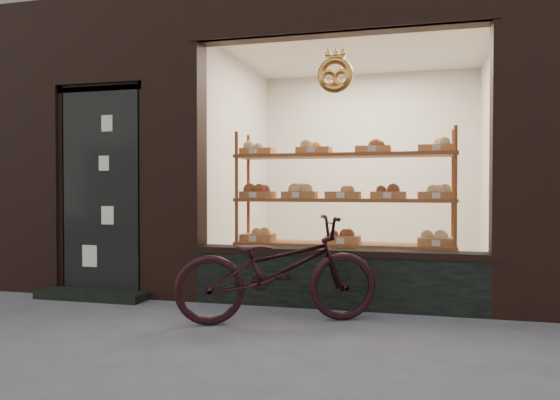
# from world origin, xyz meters

# --- Properties ---
(ground) EXTENTS (90.00, 90.00, 0.00)m
(ground) POSITION_xyz_m (0.00, 0.00, 0.00)
(ground) COLOR slate
(display_shelf) EXTENTS (2.20, 0.45, 1.70)m
(display_shelf) POSITION_xyz_m (0.45, 2.55, 0.87)
(display_shelf) COLOR brown
(display_shelf) RESTS_ON ground
(bicycle) EXTENTS (1.79, 1.22, 0.89)m
(bicycle) POSITION_xyz_m (0.06, 1.43, 0.44)
(bicycle) COLOR black
(bicycle) RESTS_ON ground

